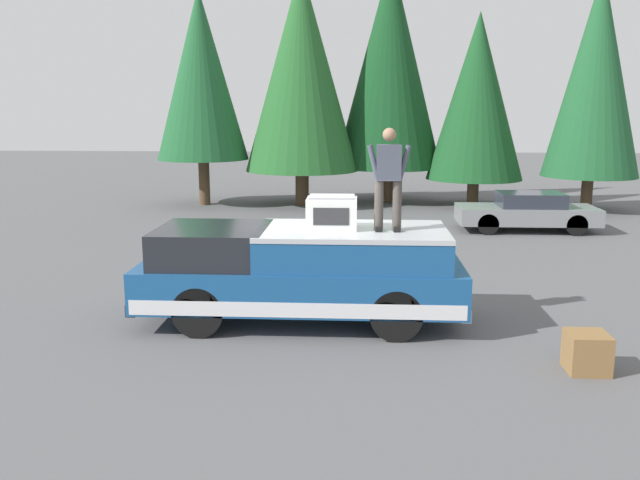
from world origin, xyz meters
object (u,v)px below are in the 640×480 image
object	(u,v)px
person_on_truck_bed	(389,177)
parked_car_grey	(527,212)
compressor_unit	(332,213)
wooden_crate	(587,352)
pickup_truck	(301,273)

from	to	relation	value
person_on_truck_bed	parked_car_grey	bearing A→B (deg)	-26.43
compressor_unit	person_on_truck_bed	xyz separation A→B (m)	(-0.13, -0.93, 0.62)
compressor_unit	wooden_crate	world-z (taller)	compressor_unit
pickup_truck	person_on_truck_bed	size ratio (longest dim) A/B	3.28
person_on_truck_bed	parked_car_grey	world-z (taller)	person_on_truck_bed
pickup_truck	compressor_unit	bearing A→B (deg)	-91.36
compressor_unit	wooden_crate	bearing A→B (deg)	-118.46
compressor_unit	person_on_truck_bed	world-z (taller)	person_on_truck_bed
pickup_truck	parked_car_grey	bearing A→B (deg)	-33.62
pickup_truck	person_on_truck_bed	distance (m)	2.23
wooden_crate	compressor_unit	bearing A→B (deg)	61.54
person_on_truck_bed	parked_car_grey	distance (m)	10.52
pickup_truck	wooden_crate	world-z (taller)	pickup_truck
pickup_truck	parked_car_grey	distance (m)	10.94
person_on_truck_bed	wooden_crate	xyz separation A→B (m)	(-1.86, -2.75, -2.27)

